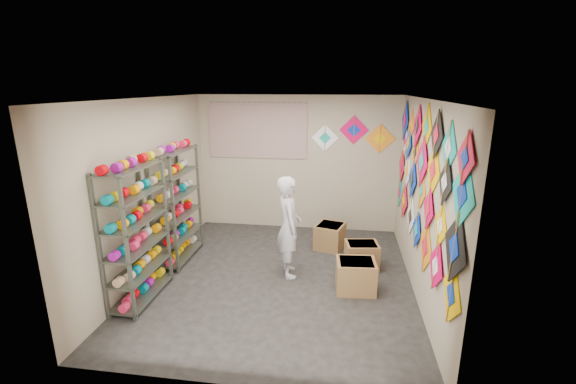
% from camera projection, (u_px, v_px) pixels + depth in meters
% --- Properties ---
extents(ground, '(4.50, 4.50, 0.00)m').
position_uv_depth(ground, '(279.00, 278.00, 5.95)').
color(ground, black).
extents(room_walls, '(4.50, 4.50, 4.50)m').
position_uv_depth(room_walls, '(278.00, 174.00, 5.51)').
color(room_walls, tan).
rests_on(room_walls, ground).
extents(shelf_rack_front, '(0.40, 1.10, 1.90)m').
position_uv_depth(shelf_rack_front, '(136.00, 235.00, 5.13)').
color(shelf_rack_front, '#4C5147').
rests_on(shelf_rack_front, ground).
extents(shelf_rack_back, '(0.40, 1.10, 1.90)m').
position_uv_depth(shelf_rack_back, '(177.00, 206.00, 6.37)').
color(shelf_rack_back, '#4C5147').
rests_on(shelf_rack_back, ground).
extents(string_spools, '(0.12, 2.36, 0.12)m').
position_uv_depth(string_spools, '(158.00, 213.00, 5.72)').
color(string_spools, '#FF2755').
rests_on(string_spools, ground).
extents(kite_wall_display, '(0.05, 4.31, 2.11)m').
position_uv_depth(kite_wall_display, '(421.00, 179.00, 5.23)').
color(kite_wall_display, '#F7BA00').
rests_on(kite_wall_display, room_walls).
extents(back_wall_kites, '(1.60, 0.02, 0.73)m').
position_uv_depth(back_wall_kites, '(354.00, 136.00, 7.41)').
color(back_wall_kites, white).
rests_on(back_wall_kites, room_walls).
extents(poster, '(2.00, 0.01, 1.10)m').
position_uv_depth(poster, '(257.00, 131.00, 7.65)').
color(poster, '#7854B7').
rests_on(poster, room_walls).
extents(shopkeeper, '(0.78, 0.69, 1.58)m').
position_uv_depth(shopkeeper, '(289.00, 227.00, 5.87)').
color(shopkeeper, silver).
rests_on(shopkeeper, ground).
extents(carton_a, '(0.58, 0.50, 0.46)m').
position_uv_depth(carton_a, '(356.00, 276.00, 5.53)').
color(carton_a, brown).
rests_on(carton_a, ground).
extents(carton_b, '(0.57, 0.49, 0.42)m').
position_uv_depth(carton_b, '(362.00, 255.00, 6.24)').
color(carton_b, brown).
rests_on(carton_b, ground).
extents(carton_c, '(0.59, 0.62, 0.45)m').
position_uv_depth(carton_c, '(330.00, 236.00, 6.99)').
color(carton_c, brown).
rests_on(carton_c, ground).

